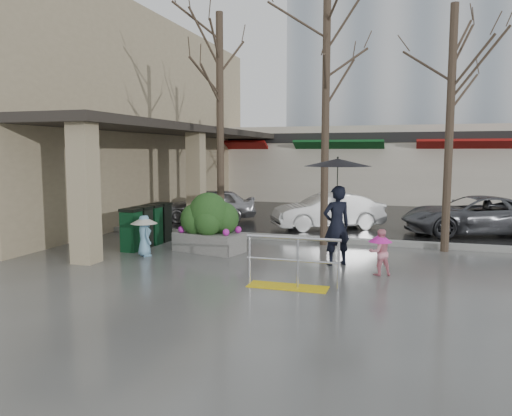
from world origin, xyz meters
The scene contains 21 objects.
ground centered at (0.00, 0.00, 0.00)m, with size 120.00×120.00×0.00m, color #51514F.
street_asphalt centered at (0.00, 22.00, 0.01)m, with size 120.00×36.00×0.01m, color black.
curb centered at (0.00, 4.00, 0.07)m, with size 120.00×0.30×0.15m, color gray.
near_building centered at (-9.00, 8.00, 4.00)m, with size 6.00×18.00×8.00m, color tan.
canopy_slab centered at (-4.80, 8.00, 3.62)m, with size 2.80×18.00×0.25m, color #2D2823.
pillar_front centered at (-3.90, -0.50, 1.75)m, with size 0.55×0.55×3.50m, color tan.
pillar_back centered at (-3.90, 6.00, 1.75)m, with size 0.55×0.55×3.50m, color tan.
storefront_row centered at (2.00, 17.97, 2.01)m, with size 34.00×6.74×4.00m.
office_tower centered at (4.00, 30.00, 12.50)m, with size 18.00×12.00×25.00m, color #8C99A8.
handrail centered at (1.36, -1.20, 0.38)m, with size 1.90×0.50×1.03m.
tree_west centered at (-2.00, 3.60, 5.08)m, with size 3.20×3.20×6.80m.
tree_midwest centered at (1.20, 3.60, 5.23)m, with size 3.20×3.20×7.00m.
tree_mideast centered at (4.50, 3.60, 4.86)m, with size 3.20×3.20×6.50m.
woman centered at (1.93, 1.08, 1.60)m, with size 1.59×1.59×2.57m.
child_pink centered at (2.98, 0.36, 0.57)m, with size 0.61×0.56×1.02m.
child_blue centered at (-2.95, 0.61, 0.66)m, with size 0.69×0.69×1.07m.
planter centered at (-1.59, 1.69, 0.77)m, with size 2.00×1.32×1.60m.
news_boxes centered at (-3.57, 1.87, 0.59)m, with size 0.55×2.11×1.17m.
car_a centered at (-3.98, 7.34, 0.63)m, with size 1.49×3.70×1.26m, color #ACACB1.
car_b centered at (0.83, 6.62, 0.63)m, with size 1.33×3.82×1.26m, color silver.
car_c centered at (5.55, 6.85, 0.63)m, with size 2.09×4.53×1.26m, color #53545A.
Camera 1 is at (3.59, -10.64, 2.68)m, focal length 35.00 mm.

